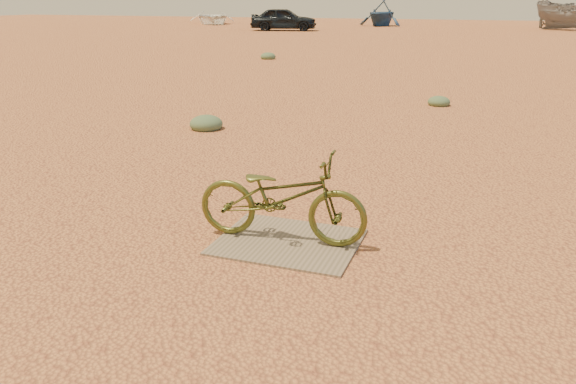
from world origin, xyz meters
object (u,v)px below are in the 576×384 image
(plywood_board, at_px, (288,242))
(boat_mid_right, at_px, (574,14))
(car, at_px, (284,19))
(boat_near_left, at_px, (212,17))
(bicycle, at_px, (282,197))
(boat_far_left, at_px, (382,12))

(plywood_board, xyz_separation_m, boat_mid_right, (6.65, 41.75, 1.12))
(car, xyz_separation_m, boat_near_left, (-9.64, 7.67, -0.21))
(bicycle, xyz_separation_m, boat_mid_right, (6.72, 41.74, 0.68))
(plywood_board, relative_size, car, 0.29)
(bicycle, xyz_separation_m, boat_near_left, (-22.37, 42.17, 0.13))
(bicycle, bearing_deg, car, 16.29)
(car, distance_m, boat_near_left, 12.32)
(boat_far_left, bearing_deg, boat_near_left, -160.86)
(car, xyz_separation_m, boat_mid_right, (19.44, 7.23, 0.34))
(bicycle, height_order, car, car)
(bicycle, height_order, boat_mid_right, boat_mid_right)
(car, height_order, boat_far_left, boat_far_left)
(bicycle, xyz_separation_m, car, (-12.72, 34.51, 0.34))
(plywood_board, distance_m, car, 36.82)
(car, bearing_deg, boat_far_left, -42.03)
(car, bearing_deg, boat_near_left, 39.19)
(plywood_board, height_order, bicycle, bicycle)
(plywood_board, bearing_deg, bicycle, 167.49)
(boat_near_left, height_order, boat_mid_right, boat_mid_right)
(bicycle, distance_m, boat_far_left, 44.33)
(boat_far_left, xyz_separation_m, boat_mid_right, (14.20, -1.95, 0.05))
(boat_near_left, bearing_deg, car, -66.45)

